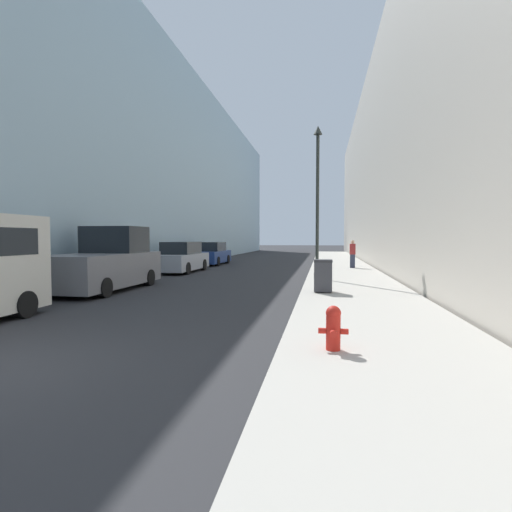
# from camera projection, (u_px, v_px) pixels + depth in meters

# --- Properties ---
(sidewalk_right) EXTENTS (3.68, 60.00, 0.13)m
(sidewalk_right) POSITION_uv_depth(u_px,v_px,m) (343.00, 271.00, 22.14)
(sidewalk_right) COLOR #B7B2A8
(sidewalk_right) RESTS_ON ground
(building_left_glass) EXTENTS (12.00, 60.00, 14.50)m
(building_left_glass) POSITION_uv_depth(u_px,v_px,m) (129.00, 172.00, 32.47)
(building_left_glass) COLOR #99B7C6
(building_left_glass) RESTS_ON ground
(building_right_stone) EXTENTS (12.00, 60.00, 13.97)m
(building_right_stone) POSITION_uv_depth(u_px,v_px,m) (453.00, 166.00, 28.39)
(building_right_stone) COLOR beige
(building_right_stone) RESTS_ON ground
(fire_hydrant) EXTENTS (0.46, 0.35, 0.70)m
(fire_hydrant) POSITION_uv_depth(u_px,v_px,m) (333.00, 327.00, 6.22)
(fire_hydrant) COLOR red
(fire_hydrant) RESTS_ON sidewalk_right
(trash_bin) EXTENTS (0.58, 0.58, 1.05)m
(trash_bin) POSITION_uv_depth(u_px,v_px,m) (323.00, 275.00, 12.88)
(trash_bin) COLOR #3D3D42
(trash_bin) RESTS_ON sidewalk_right
(lamppost) EXTENTS (0.37, 0.37, 6.52)m
(lamppost) POSITION_uv_depth(u_px,v_px,m) (318.00, 193.00, 17.03)
(lamppost) COLOR #2D332D
(lamppost) RESTS_ON sidewalk_right
(pickup_truck) EXTENTS (2.27, 5.26, 2.31)m
(pickup_truck) POSITION_uv_depth(u_px,v_px,m) (105.00, 264.00, 14.45)
(pickup_truck) COLOR slate
(pickup_truck) RESTS_ON ground
(parked_sedan_near) EXTENTS (1.84, 4.79, 1.67)m
(parked_sedan_near) POSITION_uv_depth(u_px,v_px,m) (182.00, 258.00, 21.99)
(parked_sedan_near) COLOR #A3A8B2
(parked_sedan_near) RESTS_ON ground
(parked_sedan_far) EXTENTS (1.97, 4.72, 1.59)m
(parked_sedan_far) POSITION_uv_depth(u_px,v_px,m) (211.00, 254.00, 28.23)
(parked_sedan_far) COLOR navy
(parked_sedan_far) RESTS_ON ground
(pedestrian_on_sidewalk) EXTENTS (0.33, 0.21, 1.63)m
(pedestrian_on_sidewalk) POSITION_uv_depth(u_px,v_px,m) (353.00, 254.00, 23.41)
(pedestrian_on_sidewalk) COLOR #2D3347
(pedestrian_on_sidewalk) RESTS_ON sidewalk_right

